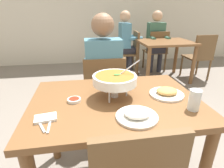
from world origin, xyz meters
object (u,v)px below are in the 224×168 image
object	(u,v)px
appetizer_plate	(167,93)
chair_bg_left	(131,50)
rice_plate	(137,115)
sauce_dish	(74,100)
dining_table_main	(115,115)
drink_glass	(194,101)
curry_bowl	(114,80)
chair_bg_middle	(157,49)
chair_diner_main	(104,91)
patron_bg_middle	(156,38)
diner_main	(103,70)
patron_bg_left	(126,39)
dining_table_far	(165,48)
chair_bg_right	(200,55)

from	to	relation	value
appetizer_plate	chair_bg_left	world-z (taller)	chair_bg_left
rice_plate	sauce_dish	world-z (taller)	rice_plate
dining_table_main	drink_glass	world-z (taller)	drink_glass
curry_bowl	chair_bg_left	size ratio (longest dim) A/B	0.37
appetizer_plate	chair_bg_middle	distance (m)	2.93
chair_diner_main	appetizer_plate	xyz separation A→B (m)	(0.37, -0.70, 0.28)
patron_bg_middle	drink_glass	bearing A→B (deg)	-107.96
curry_bowl	rice_plate	size ratio (longest dim) A/B	1.39
diner_main	chair_bg_middle	size ratio (longest dim) A/B	1.46
chair_bg_left	patron_bg_middle	world-z (taller)	patron_bg_middle
rice_plate	appetizer_plate	size ratio (longest dim) A/B	1.00
patron_bg_left	chair_diner_main	bearing A→B (deg)	-109.69
diner_main	patron_bg_middle	distance (m)	2.45
drink_glass	dining_table_far	distance (m)	2.61
rice_plate	chair_bg_right	distance (m)	3.07
dining_table_main	patron_bg_middle	world-z (taller)	patron_bg_middle
dining_table_far	patron_bg_middle	xyz separation A→B (m)	(0.02, 0.52, 0.12)
curry_bowl	chair_bg_right	distance (m)	2.93
chair_diner_main	chair_bg_left	size ratio (longest dim) A/B	1.00
dining_table_main	dining_table_far	xyz separation A→B (m)	(1.38, 2.21, -0.01)
dining_table_main	rice_plate	xyz separation A→B (m)	(0.08, -0.25, 0.15)
chair_bg_left	chair_bg_middle	world-z (taller)	same
diner_main	chair_bg_left	bearing A→B (deg)	67.08
drink_glass	chair_bg_right	bearing A→B (deg)	54.67
rice_plate	chair_bg_middle	world-z (taller)	chair_bg_middle
dining_table_main	chair_bg_right	xyz separation A→B (m)	(2.07, 2.08, -0.13)
appetizer_plate	chair_bg_right	size ratio (longest dim) A/B	0.27
drink_glass	chair_bg_right	size ratio (longest dim) A/B	0.14
chair_bg_middle	curry_bowl	bearing A→B (deg)	-118.15
chair_bg_left	patron_bg_left	size ratio (longest dim) A/B	0.69
chair_bg_right	chair_bg_middle	bearing A→B (deg)	134.77
drink_glass	patron_bg_middle	size ratio (longest dim) A/B	0.10
dining_table_main	chair_bg_middle	size ratio (longest dim) A/B	1.27
patron_bg_left	patron_bg_middle	distance (m)	0.66
chair_diner_main	diner_main	world-z (taller)	diner_main
curry_bowl	patron_bg_middle	distance (m)	3.04
drink_glass	patron_bg_left	distance (m)	2.99
chair_bg_left	chair_bg_middle	bearing A→B (deg)	-0.45
drink_glass	patron_bg_middle	xyz separation A→B (m)	(0.96, 2.95, -0.08)
dining_table_far	dining_table_main	bearing A→B (deg)	-122.02
diner_main	patron_bg_middle	size ratio (longest dim) A/B	1.00
appetizer_plate	sauce_dish	xyz separation A→B (m)	(-0.65, 0.01, -0.01)
dining_table_main	curry_bowl	size ratio (longest dim) A/B	3.44
dining_table_main	curry_bowl	distance (m)	0.26
chair_bg_left	patron_bg_left	bearing A→B (deg)	159.11
patron_bg_left	curry_bowl	bearing A→B (deg)	-105.27
curry_bowl	chair_diner_main	bearing A→B (deg)	89.62
diner_main	dining_table_far	xyz separation A→B (m)	(1.38, 1.48, -0.12)
patron_bg_middle	sauce_dish	bearing A→B (deg)	-121.66
dining_table_main	appetizer_plate	size ratio (longest dim) A/B	4.76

